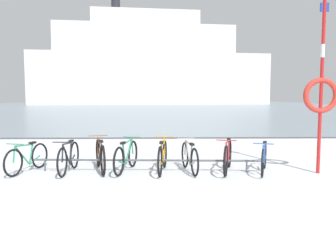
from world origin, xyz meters
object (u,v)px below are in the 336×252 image
Objects in this scene: bicycle_2 at (100,156)px; ferry_ship at (149,66)px; bicycle_0 at (27,158)px; bicycle_4 at (163,157)px; bicycle_6 at (228,156)px; rescue_post at (321,92)px; bicycle_1 at (69,158)px; bicycle_5 at (189,157)px; bicycle_3 at (126,157)px; bicycle_7 at (264,158)px.

ferry_ship reaches higher than bicycle_2.
bicycle_0 is 0.93× the size of bicycle_4.
rescue_post is at bearing -5.46° from bicycle_6.
ferry_ship is (-0.48, 68.20, 8.15)m from bicycle_1.
bicycle_2 reaches higher than bicycle_4.
bicycle_5 is 0.03× the size of ferry_ship.
rescue_post is at bearing -1.76° from bicycle_1.
bicycle_2 is 1.00× the size of bicycle_3.
rescue_post is (1.27, -0.09, 1.58)m from bicycle_7.
bicycle_1 is (1.01, -0.05, 0.02)m from bicycle_0.
ferry_ship is (-1.85, 68.09, 8.15)m from bicycle_3.
bicycle_0 is at bearing -177.00° from bicycle_2.
ferry_ship is (-6.44, 68.39, 6.58)m from rescue_post.
bicycle_5 is 0.40× the size of rescue_post.
bicycle_3 is at bearing 176.48° from bicycle_7.
bicycle_0 is at bearing 178.54° from bicycle_7.
bicycle_7 is at bearing -3.42° from bicycle_2.
bicycle_6 reaches higher than bicycle_4.
rescue_post is at bearing -4.06° from bicycle_7.
bicycle_4 is 0.41× the size of rescue_post.
bicycle_7 is at bearing -2.42° from bicycle_4.
bicycle_6 is (2.47, -0.09, 0.02)m from bicycle_3.
bicycle_5 is 3.45m from rescue_post.
bicycle_7 is (3.96, -0.24, -0.03)m from bicycle_2.
bicycle_3 is (1.37, 0.11, -0.00)m from bicycle_1.
rescue_post reaches higher than bicycle_4.
bicycle_7 is 68.98m from ferry_ship.
bicycle_1 is 6.17m from rescue_post.
ferry_ship is at bearing 94.33° from bicycle_7.
bicycle_0 is 1.02× the size of bicycle_7.
bicycle_3 reaches higher than bicycle_0.
bicycle_2 is at bearing 176.58° from bicycle_7.
bicycle_2 is at bearing 3.00° from bicycle_0.
bicycle_4 is 1.58m from bicycle_6.
bicycle_0 is at bearing 178.07° from rescue_post.
bicycle_5 is (0.66, 0.03, -0.02)m from bicycle_4.
bicycle_7 is (5.70, -0.15, 0.01)m from bicycle_0.
bicycle_4 is at bearing 177.01° from rescue_post.
bicycle_0 is 7.15m from rescue_post.
bicycle_5 is 1.78m from bicycle_7.
bicycle_4 is 0.03× the size of ferry_ship.
bicycle_2 is 68.55m from ferry_ship.
bicycle_5 is at bearing -2.56° from bicycle_3.
ferry_ship reaches higher than bicycle_6.
bicycle_5 is at bearing -87.15° from ferry_ship.
bicycle_1 is 1.00× the size of bicycle_5.
bicycle_3 reaches higher than bicycle_5.
bicycle_5 reaches higher than bicycle_0.
bicycle_3 is at bearing 173.45° from bicycle_4.
bicycle_6 reaches higher than bicycle_3.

